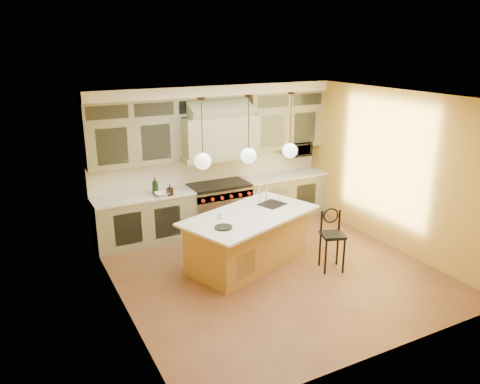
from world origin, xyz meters
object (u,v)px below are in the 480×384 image
range (219,206)px  microwave (297,149)px  kitchen_island (248,238)px  counter_stool (332,236)px

range → microwave: 2.18m
microwave → kitchen_island: bearing=-140.5°
kitchen_island → counter_stool: size_ratio=2.49×
kitchen_island → range: bearing=62.1°
range → microwave: size_ratio=2.21×
kitchen_island → microwave: 3.00m
kitchen_island → microwave: (2.19, 1.80, 0.98)m
range → kitchen_island: size_ratio=0.46×
kitchen_island → counter_stool: bearing=-55.7°
counter_stool → microwave: size_ratio=1.93×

